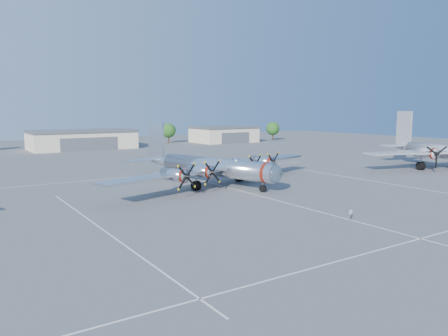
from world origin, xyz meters
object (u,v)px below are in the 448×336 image
tree_east (169,130)px  info_placard (351,213)px  hangar_center (82,139)px  twin_engine_east (438,168)px  hangar_east (224,134)px  main_bomber_b29 (210,184)px  tree_far_east (273,129)px

tree_east → info_placard: tree_east is taller
tree_east → info_placard: (-30.04, -102.40, -3.48)m
hangar_center → twin_engine_east: 90.71m
hangar_center → twin_engine_east: (45.35, -78.52, -2.71)m
hangar_east → tree_east: tree_east is taller
twin_engine_east → hangar_center: bearing=135.2°
twin_engine_east → info_placard: 48.77m
main_bomber_b29 → hangar_center: bearing=73.0°
tree_east → twin_engine_east: size_ratio=0.20×
tree_far_east → twin_engine_east: size_ratio=0.20×
hangar_center → tree_east: 30.64m
hangar_east → twin_engine_east: (-2.65, -78.52, -2.71)m
main_bomber_b29 → twin_engine_east: twin_engine_east is taller
tree_far_east → info_placard: 116.41m
twin_engine_east → tree_far_east: bearing=88.7°
hangar_center → tree_east: size_ratio=4.31×
hangar_east → tree_east: size_ratio=3.10×
hangar_east → info_placard: hangar_east is taller
main_bomber_b29 → tree_far_east: bearing=28.5°
hangar_center → hangar_east: size_ratio=1.39×
info_placard → tree_east: bearing=57.1°
tree_east → info_placard: size_ratio=6.28×
tree_east → twin_engine_east: tree_east is taller
info_placard → hangar_center: bearing=73.5°
info_placard → hangar_east: bearing=47.0°
twin_engine_east → info_placard: bearing=-143.4°
main_bomber_b29 → twin_engine_east: 46.81m
tree_far_east → tree_east: bearing=168.1°
hangar_center → info_placard: (-0.04, -96.36, -1.97)m
hangar_center → tree_far_east: bearing=-1.7°
hangar_east → tree_far_east: tree_far_east is taller
tree_far_east → hangar_center: bearing=178.3°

